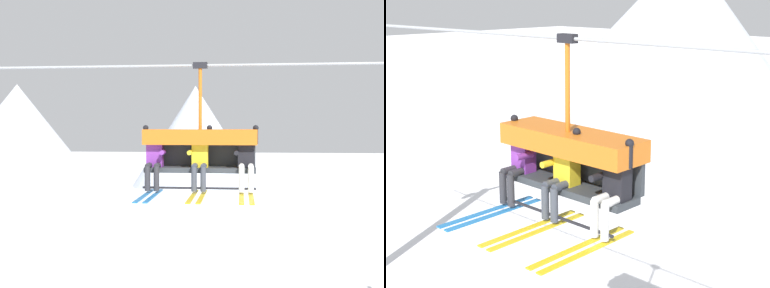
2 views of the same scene
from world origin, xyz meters
TOP-DOWN VIEW (x-y plane):
  - mountain_peak_central at (-21.34, 37.88)m, footprint 16.03×16.03m
  - mountain_peak_east at (-2.74, 39.23)m, footprint 13.04×13.04m
  - lift_cable at (1.28, -0.80)m, footprint 20.99×0.05m
  - chairlift_chair at (1.11, -0.73)m, footprint 2.24×0.74m
  - skier_purple at (0.20, -0.94)m, footprint 0.48×1.70m
  - skier_yellow at (1.11, -0.94)m, footprint 0.48×1.70m
  - skier_black at (2.02, -0.94)m, footprint 0.48×1.70m

SIDE VIEW (x-z plane):
  - mountain_peak_east at x=-2.74m, z-range 0.00..10.28m
  - mountain_peak_central at x=-21.34m, z-range 0.00..10.49m
  - skier_purple at x=0.20m, z-range 4.89..6.23m
  - skier_yellow at x=1.11m, z-range 4.89..6.23m
  - skier_black at x=2.02m, z-range 4.89..6.23m
  - chairlift_chair at x=1.11m, z-range 4.60..7.07m
  - lift_cable at x=1.28m, z-range 7.36..7.41m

